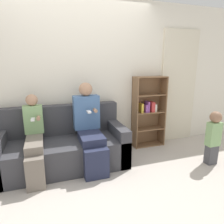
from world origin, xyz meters
The scene contains 8 objects.
ground_plane centered at (0.00, 0.00, 0.00)m, with size 14.00×14.00×0.00m, color #BCB2A8.
back_wall centered at (0.00, 0.95, 1.27)m, with size 10.00×0.06×2.55m.
curtain_panel centered at (1.93, 0.90, 1.07)m, with size 0.76×0.04×2.13m.
couch centered at (-0.35, 0.51, 0.29)m, with size 1.86×0.82×0.88m.
adult_seated centered at (0.04, 0.40, 0.64)m, with size 0.39×0.76×1.24m.
child_seated centered at (-0.73, 0.36, 0.54)m, with size 0.26×0.77×1.10m.
toddler_standing centered at (1.83, -0.17, 0.45)m, with size 0.20×0.17×0.84m.
bookshelf centered at (1.24, 0.83, 0.66)m, with size 0.59×0.25×1.30m.
Camera 1 is at (-0.54, -2.37, 1.53)m, focal length 32.00 mm.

